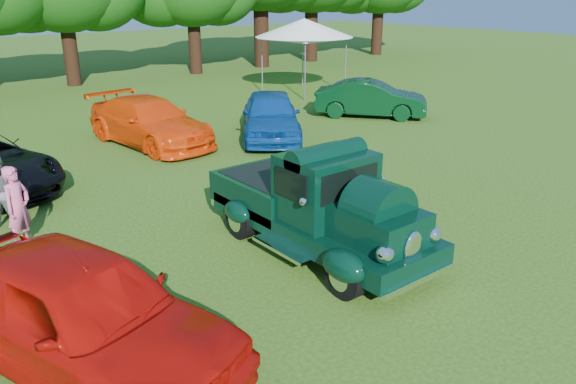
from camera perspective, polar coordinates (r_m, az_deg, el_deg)
ground at (r=10.31m, az=-1.95°, el=-8.32°), size 120.00×120.00×0.00m
hero_pickup at (r=10.94m, az=3.01°, el=-1.59°), size 2.39×5.14×2.01m
red_convertible at (r=8.11m, az=-20.42°, el=-11.30°), size 3.51×5.36×1.70m
back_car_orange at (r=19.10m, az=-13.87°, el=6.94°), size 2.76×5.47×1.52m
back_car_blue at (r=19.34m, az=-1.76°, el=7.80°), size 4.26×4.96×1.61m
back_car_green at (r=22.99m, az=8.42°, el=9.36°), size 3.96×4.40×1.45m
spectator_pink at (r=12.19m, az=-25.75°, el=-1.45°), size 0.74×0.69×1.70m
spectator_grey at (r=13.18m, az=-27.13°, el=-0.19°), size 1.03×1.01×1.67m
canopy_tent at (r=28.01m, az=1.66°, el=16.28°), size 5.21×5.21×3.54m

